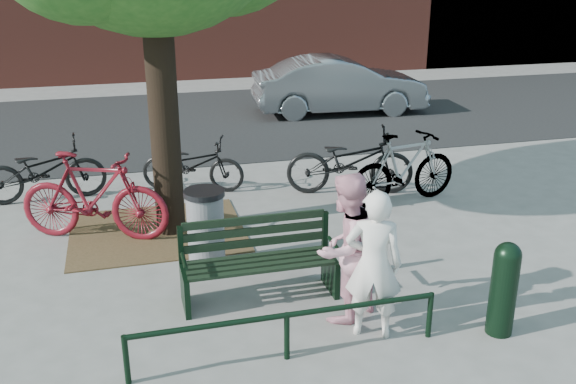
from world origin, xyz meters
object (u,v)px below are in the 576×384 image
object	(u,v)px
person_left	(374,264)
litter_bin	(206,229)
park_bench	(258,258)
person_right	(345,248)
bicycle_c	(193,165)
bollard	(504,285)
parked_car	(339,85)

from	to	relation	value
person_left	litter_bin	bearing A→B (deg)	-31.32
park_bench	person_right	xyz separation A→B (m)	(0.79, -0.68, 0.33)
person_left	litter_bin	world-z (taller)	person_left
person_left	litter_bin	size ratio (longest dim) A/B	1.54
litter_bin	bicycle_c	distance (m)	2.87
person_left	bollard	xyz separation A→B (m)	(1.29, -0.33, -0.24)
litter_bin	bicycle_c	bearing A→B (deg)	86.32
litter_bin	parked_car	distance (m)	8.75
bicycle_c	parked_car	xyz separation A→B (m)	(4.19, 4.71, 0.25)
bicycle_c	person_left	bearing A→B (deg)	-145.14
parked_car	bollard	bearing A→B (deg)	174.46
person_left	person_right	world-z (taller)	person_right
bicycle_c	parked_car	size ratio (longest dim) A/B	0.41
person_left	person_right	xyz separation A→B (m)	(-0.16, 0.39, 0.02)
person_left	park_bench	bearing A→B (deg)	-25.87
person_left	bicycle_c	distance (m)	4.97
person_right	bicycle_c	world-z (taller)	person_right
litter_bin	person_right	bearing A→B (deg)	-50.85
person_left	bicycle_c	xyz separation A→B (m)	(-1.23, 4.80, -0.34)
person_right	bicycle_c	size ratio (longest dim) A/B	0.95
park_bench	bicycle_c	bearing A→B (deg)	94.32
person_right	litter_bin	xyz separation A→B (m)	(-1.26, 1.54, -0.29)
park_bench	bollard	xyz separation A→B (m)	(2.24, -1.39, 0.07)
bollard	litter_bin	xyz separation A→B (m)	(-2.71, 2.26, -0.03)
parked_car	litter_bin	bearing A→B (deg)	154.07
person_left	bollard	distance (m)	1.36
person_right	parked_car	size ratio (longest dim) A/B	0.39
person_left	bicycle_c	size ratio (longest dim) A/B	0.93
bollard	park_bench	bearing A→B (deg)	148.17
litter_bin	bollard	bearing A→B (deg)	-39.80
park_bench	parked_car	world-z (taller)	parked_car
park_bench	parked_car	xyz separation A→B (m)	(3.90, 8.44, 0.21)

